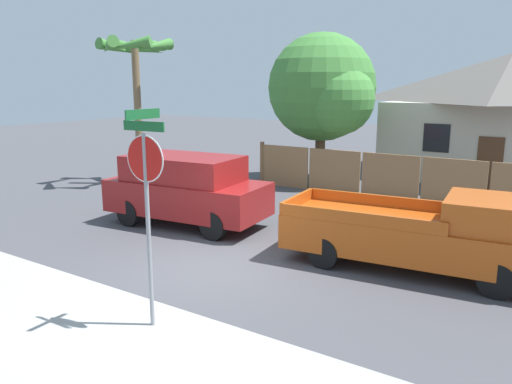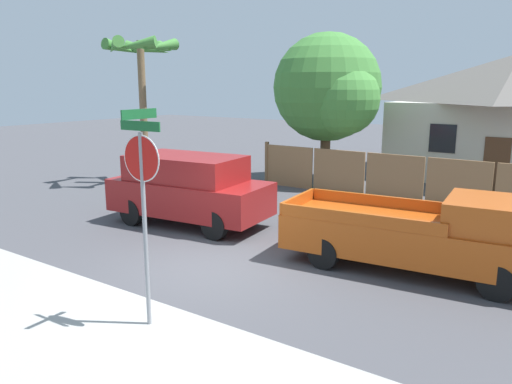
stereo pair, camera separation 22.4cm
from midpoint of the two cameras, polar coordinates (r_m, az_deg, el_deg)
The scene contains 9 objects.
ground_plane at distance 11.08m, azimuth -5.59°, elevation -8.43°, with size 80.00×80.00×0.00m, color #47474C.
sidewalk_strip at distance 8.82m, azimuth -20.88°, elevation -14.84°, with size 36.00×3.20×0.01m.
wooden_fence at distance 17.11m, azimuth 21.27°, elevation 0.92°, with size 14.64×0.12×1.68m.
house at distance 24.03m, azimuth 26.58°, elevation 8.06°, with size 9.52×8.03×5.19m.
oak_tree at distance 20.14m, azimuth 7.59°, elevation 11.48°, with size 4.46×4.25×5.90m.
palm_tree at distance 20.18m, azimuth -13.95°, elevation 14.50°, with size 2.76×2.97×5.61m.
red_suv at distance 14.09m, azimuth -8.41°, elevation 0.44°, with size 4.66×2.41×1.96m.
orange_pickup at distance 11.08m, azimuth 18.25°, elevation -4.51°, with size 5.61×2.42×1.70m.
stop_sign at distance 7.96m, azimuth -13.23°, elevation 0.99°, with size 0.81×0.73×3.53m.
Camera 1 is at (6.45, -8.11, 3.89)m, focal length 35.00 mm.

